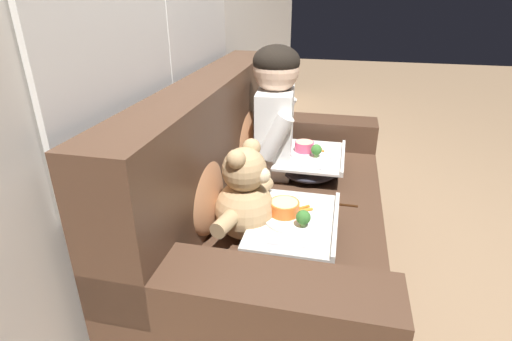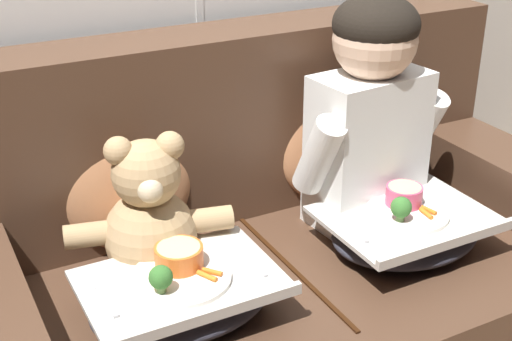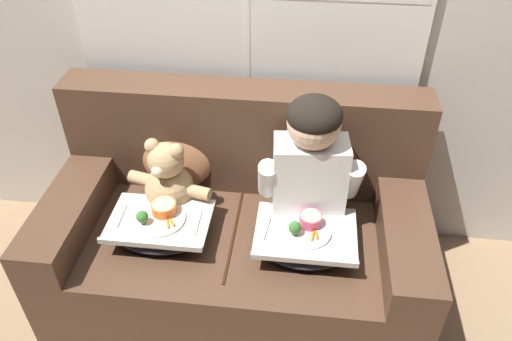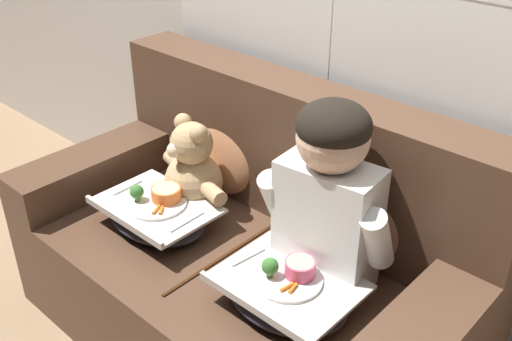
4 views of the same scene
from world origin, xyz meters
name	(u,v)px [view 1 (image 1 of 4)]	position (x,y,z in m)	size (l,w,h in m)	color
ground_plane	(279,276)	(0.00, 0.00, 0.00)	(14.00, 14.00, 0.00)	#8E7051
wall_back_with_window	(156,10)	(0.00, 0.56, 1.31)	(8.00, 0.08, 2.60)	beige
couch	(267,217)	(0.00, 0.07, 0.36)	(1.78, 0.93, 1.02)	#4C3323
throw_pillow_behind_child	(243,133)	(0.34, 0.27, 0.67)	(0.42, 0.20, 0.43)	#B2754C
throw_pillow_behind_teddy	(202,188)	(-0.34, 0.27, 0.67)	(0.38, 0.18, 0.40)	#B2754C
child_figure	(276,105)	(0.34, 0.10, 0.84)	(0.49, 0.25, 0.67)	white
teddy_bear	(246,199)	(-0.34, 0.09, 0.64)	(0.43, 0.31, 0.40)	tan
lap_tray_child	(310,162)	(0.34, -0.10, 0.53)	(0.45, 0.36, 0.18)	#2D2D38
lap_tray_teddy	(294,228)	(-0.34, -0.10, 0.53)	(0.46, 0.33, 0.18)	#2D2D38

